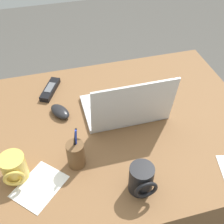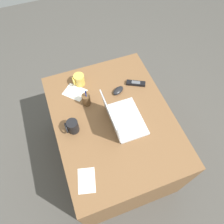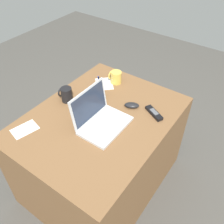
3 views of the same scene
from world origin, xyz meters
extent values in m
plane|color=#4C4944|center=(0.00, 0.00, 0.00)|extent=(6.00, 6.00, 0.00)
cube|color=brown|center=(0.00, 0.00, 0.37)|extent=(1.16, 0.89, 0.74)
cube|color=silver|center=(-0.05, -0.09, 0.75)|extent=(0.34, 0.22, 0.02)
cube|color=silver|center=(-0.05, -0.07, 0.76)|extent=(0.28, 0.11, 0.00)
cube|color=silver|center=(-0.05, -0.16, 0.76)|extent=(0.10, 0.05, 0.00)
cube|color=silver|center=(-0.05, 0.04, 0.87)|extent=(0.33, 0.04, 0.23)
cube|color=#283347|center=(-0.05, 0.04, 0.87)|extent=(0.30, 0.03, 0.20)
ellipsoid|color=black|center=(0.22, -0.12, 0.75)|extent=(0.10, 0.12, 0.03)
cylinder|color=black|center=(0.01, 0.31, 0.79)|extent=(0.08, 0.08, 0.11)
torus|color=black|center=(0.01, 0.35, 0.80)|extent=(0.08, 0.01, 0.08)
cylinder|color=#E0BC4C|center=(0.41, 0.15, 0.79)|extent=(0.09, 0.09, 0.10)
torus|color=#E0BC4C|center=(0.41, 0.20, 0.79)|extent=(0.07, 0.01, 0.07)
cube|color=black|center=(0.24, -0.29, 0.75)|extent=(0.11, 0.16, 0.02)
cube|color=#595B60|center=(0.24, -0.29, 0.76)|extent=(0.06, 0.08, 0.00)
cylinder|color=brown|center=(0.20, 0.15, 0.79)|extent=(0.06, 0.06, 0.11)
cylinder|color=#1933B2|center=(0.19, 0.15, 0.84)|extent=(0.02, 0.02, 0.16)
cylinder|color=black|center=(0.20, 0.15, 0.84)|extent=(0.03, 0.02, 0.16)
cube|color=white|center=(-0.38, 0.33, 0.74)|extent=(0.19, 0.15, 0.00)
cube|color=white|center=(0.34, 0.21, 0.74)|extent=(0.21, 0.21, 0.00)
camera|label=1|loc=(0.24, 0.81, 1.61)|focal=46.91mm
camera|label=2|loc=(-0.76, 0.29, 2.17)|focal=34.76mm
camera|label=3|loc=(-0.97, -0.80, 1.89)|focal=39.79mm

